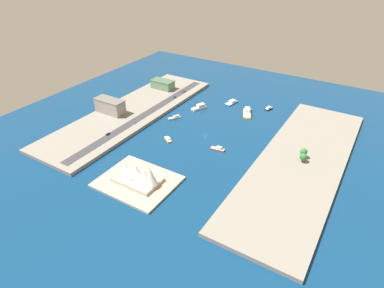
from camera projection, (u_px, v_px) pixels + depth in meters
ground_plane at (205, 135)px, 335.30m from camera, size 440.00×440.00×0.00m
quay_west at (301, 163)px, 290.99m from camera, size 70.00×240.00×3.55m
quay_east at (132, 112)px, 377.74m from camera, size 70.00×240.00×3.55m
peninsula_point at (138, 182)px, 269.51m from camera, size 61.87×50.65×2.00m
road_strip at (145, 114)px, 368.06m from camera, size 10.04×228.00×0.15m
water_taxi_orange at (168, 139)px, 326.60m from camera, size 12.03×10.00×3.17m
ferry_white_commuter at (199, 107)px, 387.08m from camera, size 13.21×20.44×5.74m
yacht_sleek_gray at (175, 118)px, 366.28m from camera, size 11.06×14.18×3.66m
tugboat_red at (218, 149)px, 311.51m from camera, size 14.95×6.02×3.81m
patrol_launch_navy at (269, 108)px, 386.06m from camera, size 7.10×11.80×3.78m
catamaran_blue at (232, 102)px, 400.27m from camera, size 10.74×19.37×3.91m
ferry_yellow_fast at (247, 113)px, 375.29m from camera, size 17.33×26.42×6.17m
carpark_squat_concrete at (110, 106)px, 368.02m from camera, size 35.24×15.47×16.15m
terminal_long_green at (163, 84)px, 430.23m from camera, size 29.93×15.92×11.06m
pickup_red at (184, 91)px, 421.60m from camera, size 1.86×4.74×1.63m
hatchback_blue at (175, 97)px, 407.01m from camera, size 2.11×4.74×1.54m
suv_black at (108, 134)px, 329.23m from camera, size 1.91×5.07×1.51m
traffic_light_waterfront at (135, 121)px, 345.13m from camera, size 0.36×0.36×6.50m
opera_landmark at (137, 174)px, 265.33m from camera, size 39.22×24.32×19.27m
park_tree_cluster at (304, 154)px, 288.87m from camera, size 8.10×12.99×9.62m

